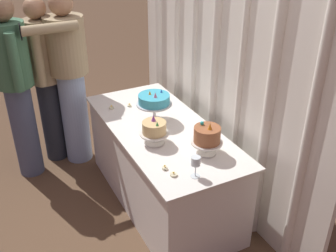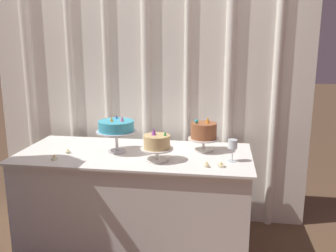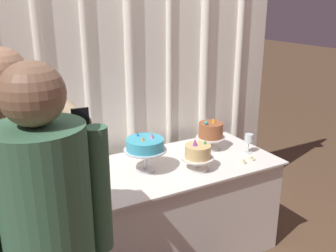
% 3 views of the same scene
% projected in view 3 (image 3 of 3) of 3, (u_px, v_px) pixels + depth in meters
% --- Properties ---
extents(draped_curtain, '(2.68, 0.15, 2.76)m').
position_uv_depth(draped_curtain, '(128.00, 61.00, 2.92)').
color(draped_curtain, white).
rests_on(draped_curtain, ground_plane).
extents(cake_table, '(1.70, 0.76, 0.74)m').
position_uv_depth(cake_table, '(163.00, 212.00, 2.83)').
color(cake_table, white).
rests_on(cake_table, ground_plane).
extents(cake_display_leftmost, '(0.29, 0.29, 0.28)m').
position_uv_depth(cake_display_leftmost, '(145.00, 146.00, 2.60)').
color(cake_display_leftmost, silver).
rests_on(cake_display_leftmost, cake_table).
extents(cake_display_center, '(0.22, 0.22, 0.23)m').
position_uv_depth(cake_display_center, '(198.00, 153.00, 2.64)').
color(cake_display_center, silver).
rests_on(cake_display_center, cake_table).
extents(cake_display_rightmost, '(0.23, 0.23, 0.26)m').
position_uv_depth(cake_display_rightmost, '(211.00, 132.00, 3.00)').
color(cake_display_rightmost, silver).
rests_on(cake_display_rightmost, cake_table).
extents(wine_glass, '(0.06, 0.06, 0.15)m').
position_uv_depth(wine_glass, '(249.00, 139.00, 2.93)').
color(wine_glass, silver).
rests_on(wine_glass, cake_table).
extents(tealight_far_left, '(0.04, 0.04, 0.03)m').
position_uv_depth(tealight_far_left, '(107.00, 197.00, 2.28)').
color(tealight_far_left, beige).
rests_on(tealight_far_left, cake_table).
extents(tealight_near_left, '(0.04, 0.04, 0.03)m').
position_uv_depth(tealight_near_left, '(103.00, 186.00, 2.42)').
color(tealight_near_left, beige).
rests_on(tealight_near_left, cake_table).
extents(tealight_near_right, '(0.04, 0.04, 0.03)m').
position_uv_depth(tealight_near_right, '(243.00, 162.00, 2.77)').
color(tealight_near_right, beige).
rests_on(tealight_near_right, cake_table).
extents(tealight_far_right, '(0.05, 0.05, 0.03)m').
position_uv_depth(tealight_far_right, '(252.00, 159.00, 2.83)').
color(tealight_far_right, beige).
rests_on(tealight_far_right, cake_table).
extents(guest_girl_blue_dress, '(0.50, 0.63, 1.69)m').
position_uv_depth(guest_girl_blue_dress, '(21.00, 211.00, 1.80)').
color(guest_girl_blue_dress, '#93ADD6').
rests_on(guest_girl_blue_dress, ground_plane).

